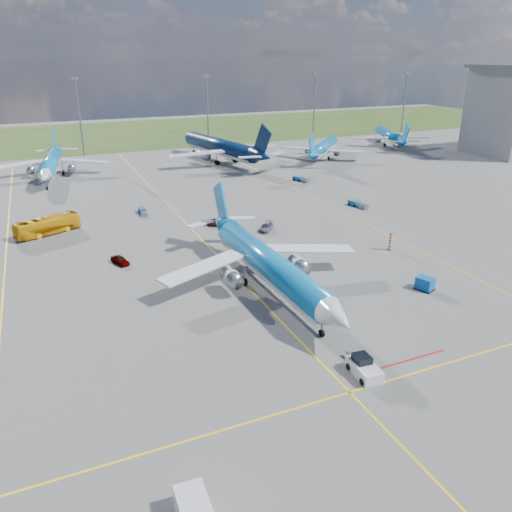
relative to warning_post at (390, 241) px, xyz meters
name	(u,v)px	position (x,y,z in m)	size (l,w,h in m)	color
ground	(261,301)	(-26.00, -8.00, -1.50)	(400.00, 400.00, 0.00)	#5C5C59
grass_strip	(101,135)	(-26.00, 142.00, -1.50)	(400.00, 80.00, 0.01)	#2D4719
taxiway_lines	(197,233)	(-25.83, 19.70, -1.49)	(60.25, 160.00, 0.02)	yellow
floodlight_masts	(146,110)	(-16.00, 102.00, 11.06)	(202.20, 0.50, 22.70)	slate
warning_post	(390,241)	(0.00, 0.00, 0.00)	(0.50, 0.50, 3.00)	red
bg_jet_nnw	(53,178)	(-46.50, 74.70, -1.50)	(29.45, 38.65, 10.12)	#0D75BD
bg_jet_n	(220,162)	(-1.08, 76.41, -1.50)	(36.62, 48.07, 12.59)	#071D42
bg_jet_ne	(323,158)	(29.27, 69.84, -1.50)	(26.71, 35.06, 9.18)	#0D75BD
bg_jet_ene	(389,145)	(61.32, 80.15, -1.50)	(26.90, 35.31, 9.25)	#0D75BD
main_airliner	(269,289)	(-23.64, -5.19, -1.50)	(30.34, 39.82, 10.43)	#0D75BD
pushback_tug	(364,368)	(-23.23, -26.15, -0.75)	(2.33, 5.57, 1.87)	silver
uld_container	(425,283)	(-4.78, -13.56, -0.65)	(1.70, 2.12, 1.70)	#0C58AE
apron_bus	(47,226)	(-49.46, 29.72, 0.06)	(2.61, 11.17, 3.11)	#E4A20D
service_car_a	(120,260)	(-40.27, 11.29, -0.88)	(1.46, 3.62, 1.23)	#999999
service_car_b	(219,222)	(-20.83, 22.34, -0.89)	(2.02, 4.38, 1.22)	#999999
service_car_c	(266,227)	(-14.06, 16.48, -0.87)	(1.76, 4.33, 1.26)	#999999
baggage_tug_w	(357,204)	(9.04, 22.28, -1.01)	(2.14, 4.83, 1.05)	#175A8B
baggage_tug_c	(143,212)	(-32.05, 34.96, -1.05)	(1.40, 4.35, 0.96)	#193798
baggage_tug_e	(301,179)	(8.89, 46.29, -1.03)	(2.80, 4.57, 1.00)	#165788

